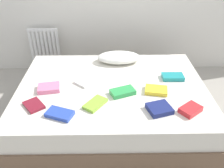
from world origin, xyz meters
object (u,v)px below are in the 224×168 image
pillow (119,57)px  textbook_navy (159,109)px  textbook_blue (60,114)px  textbook_green (123,92)px  textbook_pink (49,88)px  textbook_white (87,81)px  textbook_yellow (156,90)px  textbook_red (191,110)px  bed (112,104)px  textbook_teal (173,77)px  radiator (45,48)px  textbook_lime (95,104)px  textbook_maroon (34,105)px

pillow → textbook_navy: 1.02m
textbook_navy → textbook_blue: size_ratio=0.86×
textbook_green → textbook_pink: textbook_green is taller
textbook_white → textbook_navy: bearing=-84.6°
textbook_yellow → pillow: bearing=128.9°
textbook_red → textbook_green: bearing=116.0°
textbook_white → textbook_blue: bearing=-157.5°
textbook_white → textbook_pink: size_ratio=1.08×
bed → textbook_blue: textbook_blue is taller
textbook_navy → textbook_teal: 0.61m
radiator → pillow: size_ratio=1.13×
pillow → textbook_yellow: (0.35, -0.66, -0.04)m
textbook_white → textbook_pink: (-0.37, -0.15, 0.01)m
radiator → textbook_lime: size_ratio=2.59×
textbook_green → textbook_blue: 0.65m
bed → textbook_maroon: size_ratio=10.06×
radiator → textbook_yellow: size_ratio=2.72×
radiator → textbook_white: size_ratio=2.57×
pillow → textbook_pink: pillow is taller
radiator → textbook_navy: 2.16m
textbook_teal → textbook_lime: textbook_teal is taller
bed → textbook_teal: size_ratio=8.69×
pillow → textbook_pink: (-0.74, -0.60, -0.04)m
textbook_teal → textbook_yellow: size_ratio=1.05×
textbook_green → textbook_pink: (-0.75, 0.09, -0.00)m
bed → textbook_pink: 0.71m
textbook_lime → textbook_blue: bearing=150.8°
radiator → textbook_lime: radiator is taller
textbook_white → textbook_red: textbook_red is taller
textbook_pink → textbook_green: bearing=-16.2°
textbook_blue → textbook_yellow: bearing=42.1°
textbook_maroon → textbook_blue: size_ratio=0.85×
textbook_yellow → textbook_blue: textbook_yellow is taller
textbook_green → textbook_blue: (-0.57, -0.32, -0.00)m
textbook_navy → textbook_maroon: size_ratio=1.02×
textbook_maroon → textbook_yellow: bearing=62.4°
textbook_green → textbook_blue: size_ratio=1.02×
pillow → textbook_yellow: size_ratio=2.40×
textbook_white → textbook_blue: (-0.20, -0.56, 0.01)m
bed → textbook_navy: textbook_navy is taller
radiator → textbook_yellow: radiator is taller
bed → textbook_green: (0.10, -0.17, 0.28)m
textbook_white → textbook_blue: size_ratio=0.99×
radiator → pillow: (1.08, -0.67, 0.16)m
textbook_yellow → textbook_teal: bearing=59.4°
bed → textbook_yellow: textbook_yellow is taller
textbook_navy → textbook_lime: size_ratio=0.88×
textbook_pink → textbook_red: 1.39m
pillow → textbook_lime: pillow is taller
radiator → bed: bearing=-50.7°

